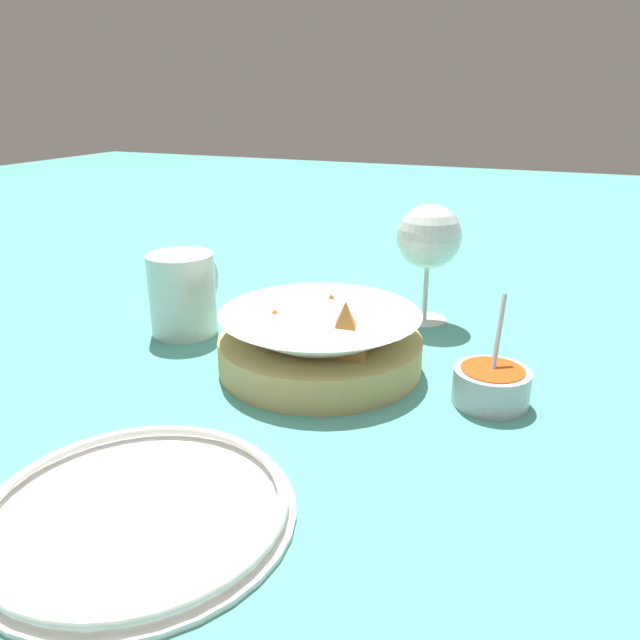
# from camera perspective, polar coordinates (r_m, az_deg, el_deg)

# --- Properties ---
(ground_plane) EXTENTS (4.00, 4.00, 0.00)m
(ground_plane) POSITION_cam_1_polar(r_m,az_deg,el_deg) (0.69, 0.51, -4.83)
(ground_plane) COLOR teal
(food_basket) EXTENTS (0.23, 0.23, 0.09)m
(food_basket) POSITION_cam_1_polar(r_m,az_deg,el_deg) (0.69, -0.01, -2.11)
(food_basket) COLOR tan
(food_basket) RESTS_ON ground_plane
(sauce_cup) EXTENTS (0.08, 0.08, 0.10)m
(sauce_cup) POSITION_cam_1_polar(r_m,az_deg,el_deg) (0.64, 15.38, -5.69)
(sauce_cup) COLOR #B7B7BC
(sauce_cup) RESTS_ON ground_plane
(wine_glass) EXTENTS (0.08, 0.08, 0.16)m
(wine_glass) POSITION_cam_1_polar(r_m,az_deg,el_deg) (0.83, 9.92, 7.24)
(wine_glass) COLOR silver
(wine_glass) RESTS_ON ground_plane
(beer_mug) EXTENTS (0.12, 0.08, 0.10)m
(beer_mug) POSITION_cam_1_polar(r_m,az_deg,el_deg) (0.81, -12.37, 2.12)
(beer_mug) COLOR silver
(beer_mug) RESTS_ON ground_plane
(side_plate) EXTENTS (0.23, 0.23, 0.01)m
(side_plate) POSITION_cam_1_polar(r_m,az_deg,el_deg) (0.49, -16.40, -16.27)
(side_plate) COLOR white
(side_plate) RESTS_ON ground_plane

